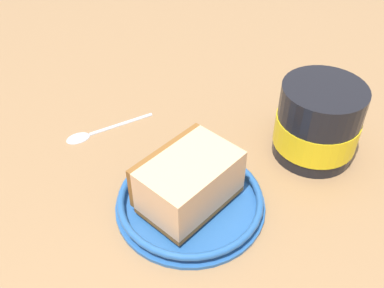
% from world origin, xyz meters
% --- Properties ---
extents(ground_plane, '(1.16, 1.16, 0.04)m').
position_xyz_m(ground_plane, '(0.00, 0.00, -0.02)').
color(ground_plane, '#936D47').
extents(small_plate, '(0.16, 0.16, 0.02)m').
position_xyz_m(small_plate, '(-0.06, -0.05, 0.01)').
color(small_plate, '#26599E').
rests_on(small_plate, ground_plane).
extents(cake_slice, '(0.12, 0.12, 0.05)m').
position_xyz_m(cake_slice, '(-0.06, -0.04, 0.04)').
color(cake_slice, brown).
rests_on(cake_slice, small_plate).
extents(tea_mug, '(0.12, 0.10, 0.09)m').
position_xyz_m(tea_mug, '(0.01, -0.20, 0.04)').
color(tea_mug, black).
rests_on(tea_mug, ground_plane).
extents(teaspoon, '(0.06, 0.11, 0.01)m').
position_xyz_m(teaspoon, '(0.07, 0.07, 0.00)').
color(teaspoon, silver).
rests_on(teaspoon, ground_plane).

